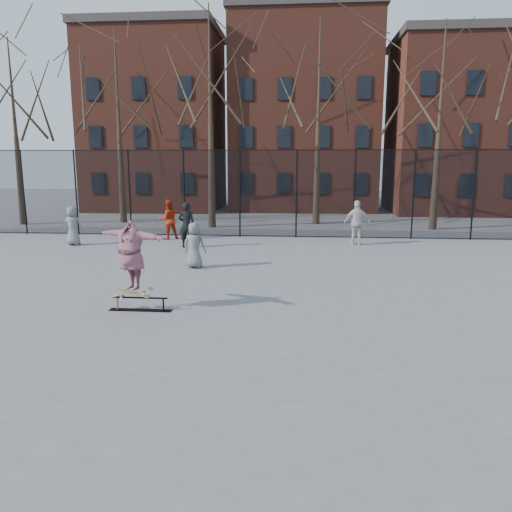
# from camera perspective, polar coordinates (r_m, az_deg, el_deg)

# --- Properties ---
(ground) EXTENTS (100.00, 100.00, 0.00)m
(ground) POSITION_cam_1_polar(r_m,az_deg,el_deg) (10.55, -2.84, -8.55)
(ground) COLOR slate
(skate_rail) EXTENTS (1.51, 0.23, 0.33)m
(skate_rail) POSITION_cam_1_polar(r_m,az_deg,el_deg) (12.20, -13.07, -5.49)
(skate_rail) COLOR black
(skate_rail) RESTS_ON ground
(skateboard) EXTENTS (0.85, 0.20, 0.10)m
(skateboard) POSITION_cam_1_polar(r_m,az_deg,el_deg) (12.18, -13.86, -4.31)
(skateboard) COLOR olive
(skateboard) RESTS_ON skate_rail
(skater) EXTENTS (2.06, 1.32, 1.64)m
(skater) POSITION_cam_1_polar(r_m,az_deg,el_deg) (11.99, -14.05, -0.30)
(skater) COLOR #603D99
(skater) RESTS_ON skateboard
(bystander_grey) EXTENTS (0.80, 0.52, 1.64)m
(bystander_grey) POSITION_cam_1_polar(r_m,az_deg,el_deg) (22.19, -20.20, 3.26)
(bystander_grey) COLOR slate
(bystander_grey) RESTS_ON ground
(bystander_black) EXTENTS (0.70, 0.49, 1.85)m
(bystander_black) POSITION_cam_1_polar(r_m,az_deg,el_deg) (20.49, -7.94, 3.54)
(bystander_black) COLOR black
(bystander_black) RESTS_ON ground
(bystander_red) EXTENTS (1.08, 0.99, 1.78)m
(bystander_red) POSITION_cam_1_polar(r_m,az_deg,el_deg) (22.79, -9.98, 4.13)
(bystander_red) COLOR #AB280F
(bystander_red) RESTS_ON ground
(bystander_white) EXTENTS (1.11, 0.49, 1.86)m
(bystander_white) POSITION_cam_1_polar(r_m,az_deg,el_deg) (21.35, 11.48, 3.74)
(bystander_white) COLOR beige
(bystander_white) RESTS_ON ground
(bystander_extra) EXTENTS (0.81, 0.59, 1.52)m
(bystander_extra) POSITION_cam_1_polar(r_m,az_deg,el_deg) (16.53, -7.05, 1.24)
(bystander_extra) COLOR slate
(bystander_extra) RESTS_ON ground
(fence) EXTENTS (34.03, 0.07, 4.00)m
(fence) POSITION_cam_1_polar(r_m,az_deg,el_deg) (22.94, 1.59, 7.26)
(fence) COLOR black
(fence) RESTS_ON ground
(tree_row) EXTENTS (33.66, 7.46, 10.67)m
(tree_row) POSITION_cam_1_polar(r_m,az_deg,el_deg) (27.32, 1.71, 18.99)
(tree_row) COLOR black
(tree_row) RESTS_ON ground
(rowhouses) EXTENTS (29.00, 7.00, 13.00)m
(rowhouses) POSITION_cam_1_polar(r_m,az_deg,el_deg) (35.94, 4.18, 14.95)
(rowhouses) COLOR brown
(rowhouses) RESTS_ON ground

